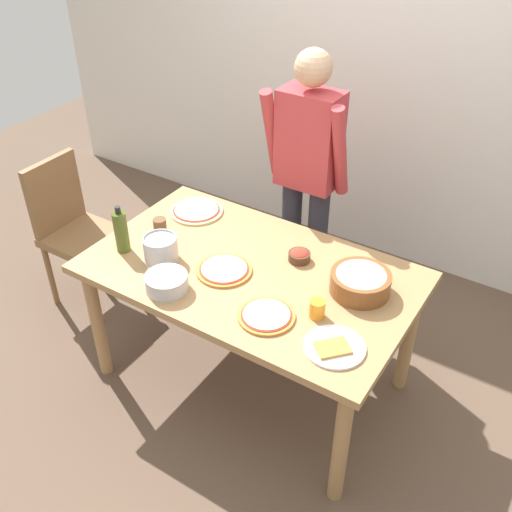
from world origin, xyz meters
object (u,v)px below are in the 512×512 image
pizza_cooked_on_tray (266,316)px  pizza_raw_on_board (196,211)px  chair_wooden_left (73,225)px  cup_orange (317,309)px  plate_with_slice (334,347)px  pizza_second_cooked (224,270)px  person_cook (307,170)px  popcorn_bowl (361,281)px  mixing_bowl_steel (167,283)px  olive_oil_bottle (121,231)px  cup_small_brown (160,226)px  steel_pot (161,249)px  small_sauce_bowl (299,256)px  dining_table (251,284)px

pizza_cooked_on_tray → pizza_raw_on_board: bearing=145.9°
chair_wooden_left → cup_orange: 1.78m
pizza_cooked_on_tray → plate_with_slice: (0.34, -0.01, -0.00)m
chair_wooden_left → pizza_second_cooked: 1.25m
person_cook → pizza_raw_on_board: 0.67m
popcorn_bowl → cup_orange: 0.28m
chair_wooden_left → pizza_raw_on_board: (0.77, 0.25, 0.23)m
plate_with_slice → mixing_bowl_steel: (-0.83, -0.07, 0.03)m
olive_oil_bottle → cup_small_brown: olive_oil_bottle is taller
plate_with_slice → olive_oil_bottle: 1.23m
pizza_second_cooked → steel_pot: (-0.32, -0.09, 0.06)m
person_cook → popcorn_bowl: size_ratio=5.79×
plate_with_slice → olive_oil_bottle: olive_oil_bottle is taller
pizza_raw_on_board → olive_oil_bottle: (-0.09, -0.50, 0.10)m
steel_pot → cup_orange: steel_pot is taller
pizza_cooked_on_tray → small_sauce_bowl: size_ratio=2.32×
dining_table → plate_with_slice: (0.59, -0.27, 0.10)m
plate_with_slice → pizza_cooked_on_tray: bearing=177.7°
popcorn_bowl → mixing_bowl_steel: bearing=-148.2°
olive_oil_bottle → cup_small_brown: size_ratio=3.01×
pizza_raw_on_board → pizza_cooked_on_tray: same height
steel_pot → person_cook: bearing=71.5°
person_cook → plate_with_slice: size_ratio=6.23×
olive_oil_bottle → steel_pot: olive_oil_bottle is taller
pizza_raw_on_board → plate_with_slice: 1.26m
small_sauce_bowl → cup_orange: cup_orange is taller
chair_wooden_left → small_sauce_bowl: bearing=6.3°
popcorn_bowl → mixing_bowl_steel: size_ratio=1.40×
cup_small_brown → olive_oil_bottle: bearing=-103.7°
small_sauce_bowl → cup_small_brown: bearing=-166.2°
mixing_bowl_steel → dining_table: bearing=54.4°
mixing_bowl_steel → cup_orange: 0.71m
pizza_second_cooked → popcorn_bowl: bearing=19.2°
pizza_raw_on_board → pizza_cooked_on_tray: bearing=-34.1°
plate_with_slice → steel_pot: bearing=174.4°
pizza_second_cooked → mixing_bowl_steel: mixing_bowl_steel is taller
pizza_cooked_on_tray → plate_with_slice: bearing=-2.3°
person_cook → steel_pot: (-0.31, -0.93, -0.11)m
person_cook → plate_with_slice: bearing=-55.8°
small_sauce_bowl → person_cook: bearing=115.7°
popcorn_bowl → mixing_bowl_steel: (-0.76, -0.47, -0.02)m
olive_oil_bottle → cup_small_brown: bearing=76.3°
pizza_second_cooked → pizza_cooked_on_tray: bearing=-26.3°
pizza_raw_on_board → pizza_second_cooked: size_ratio=1.09×
pizza_cooked_on_tray → steel_pot: size_ratio=1.47×
plate_with_slice → small_sauce_bowl: bearing=132.6°
person_cook → popcorn_bowl: (0.63, -0.62, -0.12)m
pizza_cooked_on_tray → plate_with_slice: plate_with_slice is taller
small_sauce_bowl → steel_pot: 0.69m
plate_with_slice → cup_small_brown: (-1.17, 0.28, 0.03)m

